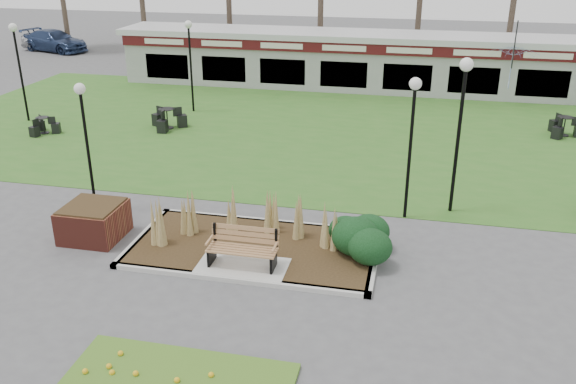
% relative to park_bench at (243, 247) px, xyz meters
% --- Properties ---
extents(ground, '(100.00, 100.00, 0.00)m').
position_rel_park_bench_xyz_m(ground, '(0.00, -0.25, -0.59)').
color(ground, '#515154').
rests_on(ground, ground).
extents(lawn, '(34.00, 16.00, 0.02)m').
position_rel_park_bench_xyz_m(lawn, '(0.00, 11.75, -0.58)').
color(lawn, '#316921').
rests_on(lawn, ground).
extents(planting_bed, '(6.75, 3.40, 1.27)m').
position_rel_park_bench_xyz_m(planting_bed, '(1.27, 1.10, -0.22)').
color(planting_bed, '#2F2212').
rests_on(planting_bed, ground).
extents(park_bench, '(1.70, 0.66, 0.93)m').
position_rel_park_bench_xyz_m(park_bench, '(0.00, 0.00, 0.00)').
color(park_bench, '#A87A4B').
rests_on(park_bench, ground).
extents(brick_planter, '(1.50, 1.50, 0.95)m').
position_rel_park_bench_xyz_m(brick_planter, '(-4.40, 0.75, -0.11)').
color(brick_planter, maroon).
rests_on(brick_planter, ground).
extents(food_pavilion, '(24.60, 3.40, 2.90)m').
position_rel_park_bench_xyz_m(food_pavilion, '(0.00, 19.71, 0.89)').
color(food_pavilion, '#9D9D9F').
rests_on(food_pavilion, ground).
extents(lamp_post_near_left, '(0.32, 0.32, 3.82)m').
position_rel_park_bench_xyz_m(lamp_post_near_left, '(-5.29, 2.38, 2.20)').
color(lamp_post_near_left, black).
rests_on(lamp_post_near_left, ground).
extents(lamp_post_near_right, '(0.38, 0.38, 4.53)m').
position_rel_park_bench_xyz_m(lamp_post_near_right, '(5.04, 4.55, 2.71)').
color(lamp_post_near_right, black).
rests_on(lamp_post_near_right, ground).
extents(lamp_post_mid_left, '(0.35, 0.35, 4.19)m').
position_rel_park_bench_xyz_m(lamp_post_mid_left, '(-12.88, 10.36, 2.47)').
color(lamp_post_mid_left, black).
rests_on(lamp_post_mid_left, ground).
extents(lamp_post_mid_right, '(0.34, 0.34, 4.09)m').
position_rel_park_bench_xyz_m(lamp_post_mid_right, '(3.74, 3.81, 2.40)').
color(lamp_post_mid_right, black).
rests_on(lamp_post_mid_right, ground).
extents(lamp_post_far_left, '(0.34, 0.34, 4.11)m').
position_rel_park_bench_xyz_m(lamp_post_far_left, '(-6.32, 13.39, 2.40)').
color(lamp_post_far_left, black).
rests_on(lamp_post_far_left, ground).
extents(bistro_set_a, '(1.25, 1.22, 0.68)m').
position_rel_park_bench_xyz_m(bistro_set_a, '(-11.12, 8.82, -0.34)').
color(bistro_set_a, black).
rests_on(bistro_set_a, ground).
extents(bistro_set_b, '(1.59, 1.42, 0.85)m').
position_rel_park_bench_xyz_m(bistro_set_b, '(-6.42, 10.58, -0.29)').
color(bistro_set_b, black).
rests_on(bistro_set_b, ground).
extents(bistro_set_d, '(1.33, 1.48, 0.79)m').
position_rel_park_bench_xyz_m(bistro_set_d, '(9.71, 13.07, -0.31)').
color(bistro_set_d, black).
rests_on(bistro_set_d, ground).
extents(patio_umbrella, '(2.80, 2.83, 2.85)m').
position_rel_park_bench_xyz_m(patio_umbrella, '(8.00, 17.75, 1.22)').
color(patio_umbrella, black).
rests_on(patio_umbrella, ground).
extents(car_silver, '(4.35, 2.06, 1.44)m').
position_rel_park_bench_xyz_m(car_silver, '(-21.83, 26.75, 0.13)').
color(car_silver, '#A8A8AC').
rests_on(car_silver, ground).
extents(car_black, '(5.13, 2.49, 1.62)m').
position_rel_park_bench_xyz_m(car_black, '(-8.73, 25.56, 0.22)').
color(car_black, black).
rests_on(car_black, ground).
extents(car_blue, '(5.40, 3.39, 1.46)m').
position_rel_park_bench_xyz_m(car_blue, '(-21.40, 26.28, 0.14)').
color(car_blue, navy).
rests_on(car_blue, ground).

